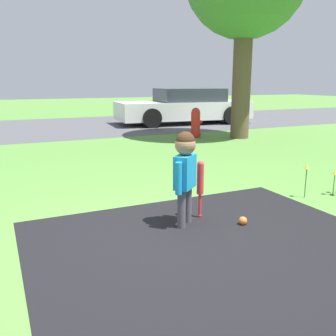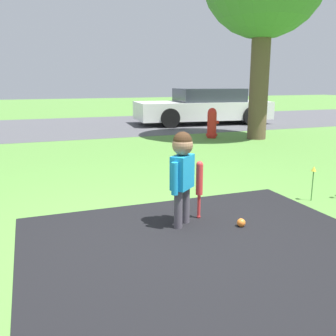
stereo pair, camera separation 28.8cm
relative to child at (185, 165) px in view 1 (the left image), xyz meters
The scene contains 8 objects.
ground_plane 0.79m from the child, 154.14° to the right, with size 60.00×60.00×0.00m, color #518438.
street_strip 9.20m from the child, 92.76° to the left, with size 40.00×6.00×0.01m.
child is the anchor object (origin of this frame).
baseball_bat 0.35m from the child, 26.25° to the left, with size 0.07×0.07×0.63m.
sports_ball 0.83m from the child, 24.75° to the right, with size 0.09×0.09×0.09m.
fire_hydrant 6.16m from the child, 59.97° to the left, with size 0.33×0.30×0.77m.
parked_car 9.52m from the child, 62.65° to the left, with size 4.69×2.27×1.20m.
flower_bed 2.21m from the child, ahead, with size 0.58×0.24×0.43m.
Camera 1 is at (-1.23, -2.98, 1.43)m, focal length 40.00 mm.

